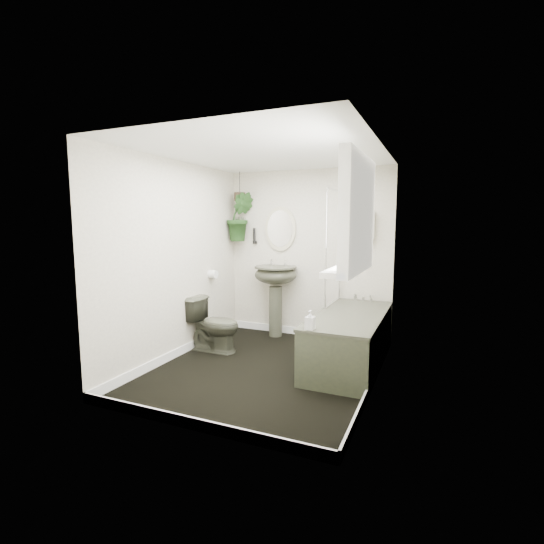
% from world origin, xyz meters
% --- Properties ---
extents(floor, '(2.30, 2.80, 0.02)m').
position_xyz_m(floor, '(0.00, 0.00, -0.01)').
color(floor, black).
rests_on(floor, ground).
extents(ceiling, '(2.30, 2.80, 0.02)m').
position_xyz_m(ceiling, '(0.00, 0.00, 2.31)').
color(ceiling, white).
rests_on(ceiling, ground).
extents(wall_back, '(2.30, 0.02, 2.30)m').
position_xyz_m(wall_back, '(0.00, 1.41, 1.15)').
color(wall_back, beige).
rests_on(wall_back, ground).
extents(wall_front, '(2.30, 0.02, 2.30)m').
position_xyz_m(wall_front, '(0.00, -1.41, 1.15)').
color(wall_front, beige).
rests_on(wall_front, ground).
extents(wall_left, '(0.02, 2.80, 2.30)m').
position_xyz_m(wall_left, '(-1.16, 0.00, 1.15)').
color(wall_left, beige).
rests_on(wall_left, ground).
extents(wall_right, '(0.02, 2.80, 2.30)m').
position_xyz_m(wall_right, '(1.16, 0.00, 1.15)').
color(wall_right, beige).
rests_on(wall_right, ground).
extents(skirting, '(2.30, 2.80, 0.10)m').
position_xyz_m(skirting, '(0.00, 0.00, 0.05)').
color(skirting, white).
rests_on(skirting, floor).
extents(bathtub, '(0.72, 1.72, 0.58)m').
position_xyz_m(bathtub, '(0.80, 0.50, 0.29)').
color(bathtub, '#383A2D').
rests_on(bathtub, floor).
extents(bath_screen, '(0.04, 0.72, 1.40)m').
position_xyz_m(bath_screen, '(0.47, 0.99, 1.28)').
color(bath_screen, silver).
rests_on(bath_screen, bathtub).
extents(shower_box, '(0.20, 0.10, 0.35)m').
position_xyz_m(shower_box, '(0.80, 1.34, 1.55)').
color(shower_box, white).
rests_on(shower_box, wall_back).
extents(oval_mirror, '(0.46, 0.03, 0.62)m').
position_xyz_m(oval_mirror, '(-0.40, 1.37, 1.50)').
color(oval_mirror, beige).
rests_on(oval_mirror, wall_back).
extents(wall_sconce, '(0.04, 0.04, 0.22)m').
position_xyz_m(wall_sconce, '(-0.80, 1.36, 1.40)').
color(wall_sconce, black).
rests_on(wall_sconce, wall_back).
extents(toilet_roll_holder, '(0.11, 0.11, 0.11)m').
position_xyz_m(toilet_roll_holder, '(-1.10, 0.70, 0.90)').
color(toilet_roll_holder, white).
rests_on(toilet_roll_holder, wall_left).
extents(window_recess, '(0.08, 1.00, 0.90)m').
position_xyz_m(window_recess, '(1.09, -0.70, 1.65)').
color(window_recess, white).
rests_on(window_recess, wall_right).
extents(window_sill, '(0.18, 1.00, 0.04)m').
position_xyz_m(window_sill, '(1.02, -0.70, 1.23)').
color(window_sill, white).
rests_on(window_sill, wall_right).
extents(window_blinds, '(0.01, 0.86, 0.76)m').
position_xyz_m(window_blinds, '(1.04, -0.70, 1.65)').
color(window_blinds, white).
rests_on(window_blinds, wall_right).
extents(toilet, '(0.66, 0.38, 0.67)m').
position_xyz_m(toilet, '(-0.85, 0.31, 0.34)').
color(toilet, '#383A2D').
rests_on(toilet, floor).
extents(pedestal_sink, '(0.69, 0.62, 1.00)m').
position_xyz_m(pedestal_sink, '(-0.40, 1.20, 0.50)').
color(pedestal_sink, '#383A2D').
rests_on(pedestal_sink, floor).
extents(sill_plant, '(0.20, 0.18, 0.21)m').
position_xyz_m(sill_plant, '(1.00, -0.40, 1.36)').
color(sill_plant, black).
rests_on(sill_plant, window_sill).
extents(hanging_plant, '(0.47, 0.43, 0.69)m').
position_xyz_m(hanging_plant, '(-0.97, 1.25, 1.67)').
color(hanging_plant, black).
rests_on(hanging_plant, ceiling).
extents(soap_bottle, '(0.09, 0.09, 0.18)m').
position_xyz_m(soap_bottle, '(0.58, -0.29, 0.67)').
color(soap_bottle, black).
rests_on(soap_bottle, bathtub).
extents(hanging_pot, '(0.16, 0.16, 0.12)m').
position_xyz_m(hanging_pot, '(-0.97, 1.25, 1.95)').
color(hanging_pot, '#35281B').
rests_on(hanging_pot, ceiling).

